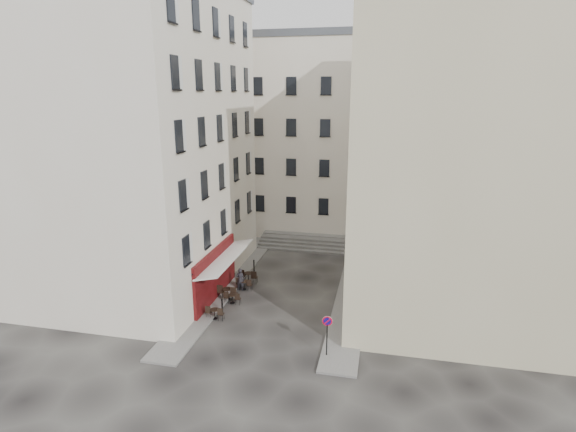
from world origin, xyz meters
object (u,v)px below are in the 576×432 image
(bistro_table_b, at_px, (233,298))
(pedestrian, at_px, (240,280))
(bistro_table_a, at_px, (215,313))
(no_parking_sign, at_px, (327,328))

(bistro_table_b, distance_m, pedestrian, 2.13)
(bistro_table_a, bearing_deg, bistro_table_b, 81.02)
(no_parking_sign, xyz_separation_m, pedestrian, (-7.01, 6.95, -0.85))
(bistro_table_a, distance_m, bistro_table_b, 2.27)
(bistro_table_b, bearing_deg, no_parking_sign, -35.31)
(bistro_table_b, xyz_separation_m, pedestrian, (-0.14, 2.09, 0.41))
(bistro_table_b, bearing_deg, pedestrian, 93.78)
(bistro_table_a, relative_size, bistro_table_b, 1.03)
(pedestrian, bearing_deg, bistro_table_a, 84.72)
(no_parking_sign, relative_size, pedestrian, 1.44)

